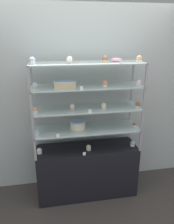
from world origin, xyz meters
TOP-DOWN VIEW (x-y plane):
  - ground_plane at (0.00, 0.00)m, footprint 20.00×20.00m
  - back_wall at (0.00, 0.36)m, footprint 8.00×0.05m
  - display_base at (0.00, 0.00)m, footprint 1.33×0.43m
  - display_riser_lower at (0.00, 0.00)m, footprint 1.33×0.43m
  - display_riser_middle at (0.00, 0.00)m, footprint 1.33×0.43m
  - display_riser_upper at (0.00, 0.00)m, footprint 1.33×0.43m
  - display_riser_top at (0.00, 0.00)m, footprint 1.33×0.43m
  - layer_cake_centerpiece at (-0.12, 0.01)m, footprint 0.20×0.20m
  - sheet_cake_frosted at (-0.27, -0.03)m, footprint 0.25×0.13m
  - cupcake_0 at (-0.61, -0.05)m, footprint 0.06×0.06m
  - cupcake_1 at (0.01, -0.07)m, footprint 0.06×0.06m
  - cupcake_2 at (0.61, -0.06)m, footprint 0.06×0.06m
  - price_tag_0 at (-0.07, -0.19)m, footprint 0.04×0.00m
  - cupcake_3 at (-0.62, -0.08)m, footprint 0.05×0.05m
  - cupcake_4 at (0.61, -0.07)m, footprint 0.05×0.05m
  - price_tag_1 at (-0.38, -0.19)m, footprint 0.04×0.00m
  - cupcake_5 at (-0.62, -0.09)m, footprint 0.06×0.06m
  - cupcake_6 at (-0.19, -0.04)m, footprint 0.06×0.06m
  - cupcake_7 at (0.19, -0.07)m, footprint 0.06×0.06m
  - cupcake_8 at (0.62, -0.12)m, footprint 0.06×0.06m
  - price_tag_2 at (-0.00, -0.19)m, footprint 0.04×0.00m
  - cupcake_9 at (-0.60, -0.05)m, footprint 0.06×0.06m
  - cupcake_10 at (0.20, -0.07)m, footprint 0.06×0.06m
  - cupcake_11 at (0.60, -0.11)m, footprint 0.06×0.06m
  - price_tag_3 at (-0.10, -0.19)m, footprint 0.04×0.00m
  - cupcake_12 at (-0.61, -0.07)m, footprint 0.07×0.07m
  - cupcake_13 at (-0.21, -0.08)m, footprint 0.07×0.07m
  - cupcake_14 at (0.20, -0.04)m, footprint 0.07×0.07m
  - cupcake_15 at (0.59, -0.11)m, footprint 0.07×0.07m
  - price_tag_4 at (0.35, -0.19)m, footprint 0.04×0.00m
  - donut_glazed at (0.36, 0.03)m, footprint 0.13×0.13m

SIDE VIEW (x-z plane):
  - ground_plane at x=0.00m, z-range 0.00..0.00m
  - display_base at x=0.00m, z-range 0.00..0.71m
  - price_tag_0 at x=-0.07m, z-range 0.71..0.75m
  - cupcake_0 at x=-0.61m, z-range 0.71..0.78m
  - cupcake_1 at x=0.01m, z-range 0.71..0.78m
  - cupcake_2 at x=0.61m, z-range 0.71..0.78m
  - display_riser_lower at x=0.00m, z-range 0.83..1.11m
  - price_tag_1 at x=-0.38m, z-range 0.98..1.03m
  - cupcake_3 at x=-0.62m, z-range 0.98..1.05m
  - cupcake_4 at x=0.61m, z-range 0.98..1.05m
  - layer_cake_centerpiece at x=-0.12m, z-range 0.98..1.09m
  - display_riser_middle at x=0.00m, z-range 1.11..1.38m
  - price_tag_2 at x=0.00m, z-range 1.26..1.30m
  - cupcake_5 at x=-0.62m, z-range 1.26..1.34m
  - cupcake_6 at x=-0.19m, z-range 1.26..1.34m
  - cupcake_7 at x=0.19m, z-range 1.26..1.34m
  - cupcake_8 at x=0.62m, z-range 1.26..1.34m
  - back_wall at x=0.00m, z-range 0.00..2.60m
  - display_riser_upper at x=0.00m, z-range 1.38..1.66m
  - price_tag_3 at x=-0.10m, z-range 1.54..1.58m
  - cupcake_9 at x=-0.60m, z-range 1.53..1.61m
  - cupcake_10 at x=0.20m, z-range 1.53..1.61m
  - cupcake_11 at x=0.60m, z-range 1.53..1.61m
  - sheet_cake_frosted at x=-0.27m, z-range 1.54..1.61m
  - display_riser_top at x=0.00m, z-range 1.66..1.93m
  - donut_glazed at x=0.36m, z-range 1.81..1.85m
  - price_tag_4 at x=0.35m, z-range 1.81..1.86m
  - cupcake_12 at x=-0.61m, z-range 1.81..1.89m
  - cupcake_13 at x=-0.21m, z-range 1.81..1.89m
  - cupcake_14 at x=0.20m, z-range 1.81..1.89m
  - cupcake_15 at x=0.59m, z-range 1.81..1.89m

